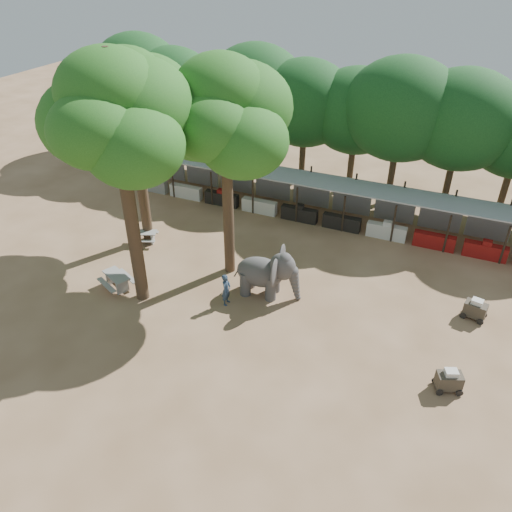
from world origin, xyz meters
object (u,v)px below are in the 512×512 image
at_px(yard_tree_back, 224,115).
at_px(cart_front, 449,380).
at_px(yard_tree_left, 131,103).
at_px(yard_tree_center, 116,117).
at_px(picnic_table_far, 145,236).
at_px(elephant, 268,273).
at_px(cart_back, 475,309).
at_px(handler, 226,290).
at_px(picnic_table_near, 117,279).

xyz_separation_m(yard_tree_back, cart_front, (12.04, -4.45, -8.02)).
bearing_deg(yard_tree_left, yard_tree_center, -59.04).
bearing_deg(yard_tree_center, cart_front, -1.72).
relative_size(picnic_table_far, cart_front, 1.43).
distance_m(yard_tree_back, cart_front, 15.13).
bearing_deg(yard_tree_back, elephant, -25.92).
bearing_deg(cart_back, elephant, -155.84).
bearing_deg(handler, cart_front, -100.43).
bearing_deg(picnic_table_near, handler, 35.49).
relative_size(yard_tree_left, picnic_table_far, 6.06).
relative_size(yard_tree_left, elephant, 3.17).
height_order(yard_tree_center, picnic_table_far, yard_tree_center).
xyz_separation_m(handler, cart_front, (10.73, -1.48, -0.34)).
distance_m(yard_tree_center, yard_tree_back, 5.04).
bearing_deg(picnic_table_far, picnic_table_near, -95.07).
xyz_separation_m(yard_tree_back, picnic_table_near, (-4.52, -4.05, -8.00)).
distance_m(elephant, cart_front, 9.69).
height_order(yard_tree_center, cart_front, yard_tree_center).
distance_m(yard_tree_back, elephant, 7.91).
bearing_deg(yard_tree_left, elephant, -15.11).
bearing_deg(yard_tree_center, cart_back, 16.95).
bearing_deg(yard_tree_back, yard_tree_left, 170.54).
relative_size(elephant, picnic_table_far, 1.91).
bearing_deg(yard_tree_back, picnic_table_near, -138.17).
height_order(yard_tree_left, picnic_table_near, yard_tree_left).
bearing_deg(yard_tree_center, yard_tree_left, 120.96).
distance_m(yard_tree_left, cart_front, 20.35).
bearing_deg(yard_tree_left, cart_back, -0.63).
distance_m(picnic_table_near, cart_front, 16.56).
bearing_deg(cart_back, yard_tree_left, -169.00).
distance_m(yard_tree_back, picnic_table_near, 10.04).
xyz_separation_m(yard_tree_center, cart_back, (15.73, 4.79, -8.67)).
bearing_deg(cart_back, yard_tree_center, -151.42).
xyz_separation_m(elephant, picnic_table_near, (-7.39, -2.65, -0.77)).
height_order(elephant, handler, elephant).
bearing_deg(handler, yard_tree_center, 100.94).
bearing_deg(handler, yard_tree_left, 58.94).
relative_size(elephant, handler, 2.02).
height_order(yard_tree_back, elephant, yard_tree_back).
relative_size(yard_tree_left, yard_tree_back, 0.97).
relative_size(picnic_table_near, picnic_table_far, 1.17).
relative_size(yard_tree_back, picnic_table_near, 5.36).
bearing_deg(yard_tree_center, handler, 13.50).
xyz_separation_m(yard_tree_left, cart_back, (18.73, -0.21, -7.66)).
height_order(yard_tree_back, handler, yard_tree_back).
height_order(yard_tree_left, yard_tree_back, yard_tree_back).
relative_size(yard_tree_center, picnic_table_near, 5.68).
height_order(yard_tree_back, cart_front, yard_tree_back).
bearing_deg(elephant, cart_front, -24.48).
bearing_deg(elephant, handler, -141.00).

